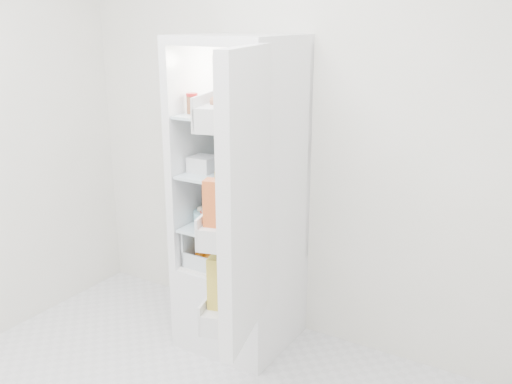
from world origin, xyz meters
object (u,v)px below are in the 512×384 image
Objects in this scene: red_cabbage at (235,214)px; fridge_door at (240,204)px; refrigerator at (244,234)px; mushroom_bowl at (207,217)px.

fridge_door is at bearing -54.53° from red_cabbage.
mushroom_bowl is at bearing -139.51° from refrigerator.
refrigerator reaches higher than fridge_door.
fridge_door is at bearing -58.79° from refrigerator.
red_cabbage is at bearing 5.89° from mushroom_bowl.
fridge_door reaches higher than mushroom_bowl.
mushroom_bowl is (-0.17, -0.14, 0.12)m from refrigerator.
refrigerator reaches higher than red_cabbage.
mushroom_bowl is (-0.18, -0.02, -0.05)m from red_cabbage.
refrigerator is 11.01× the size of red_cabbage.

